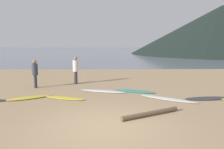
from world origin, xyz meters
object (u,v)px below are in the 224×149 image
Objects in this scene: surfboard_4 at (103,91)px; surfboard_7 at (208,98)px; surfboard_6 at (168,99)px; surfboard_2 at (29,98)px; surfboard_3 at (65,98)px; surfboard_5 at (135,91)px; driftwood_log at (151,113)px; person_1 at (76,68)px; person_0 at (35,72)px.

surfboard_4 is 1.14× the size of surfboard_7.
surfboard_7 reaches higher than surfboard_6.
surfboard_4 is at bearing 155.88° from surfboard_7.
surfboard_2 is 0.98× the size of surfboard_3.
surfboard_2 is 0.90× the size of surfboard_5.
surfboard_6 is 1.12× the size of driftwood_log.
surfboard_2 is 0.80× the size of surfboard_4.
surfboard_3 is 0.75× the size of surfboard_6.
surfboard_2 is 1.16× the size of person_1.
driftwood_log is (-1.22, -2.20, 0.05)m from surfboard_6.
person_1 is 7.03m from driftwood_log.
surfboard_6 is at bearing 174.91° from surfboard_7.
surfboard_7 is (1.86, 0.02, 0.00)m from surfboard_6.
surfboard_4 is 4.13m from person_0.
surfboard_5 is at bearing 164.42° from surfboard_6.
surfboard_6 is (4.72, -0.24, -0.00)m from surfboard_3.
surfboard_3 is at bearing -148.18° from surfboard_6.
surfboard_5 is at bearing 91.27° from driftwood_log.
surfboard_2 reaches higher than surfboard_5.
surfboard_6 is at bearing -136.82° from person_1.
surfboard_7 is at bearing -107.59° from person_0.
driftwood_log is (-3.08, -2.22, 0.05)m from surfboard_7.
person_1 reaches higher than surfboard_6.
person_1 is at bearing 168.92° from surfboard_5.
person_1 is (-6.57, 3.82, 0.97)m from surfboard_7.
surfboard_5 is at bearing 148.07° from surfboard_7.
person_0 is at bearing 71.43° from surfboard_2.
surfboard_4 reaches higher than surfboard_6.
surfboard_6 is 1.68× the size of person_0.
surfboard_5 is 4.21m from person_1.
person_1 is at bearing -62.65° from person_0.
surfboard_2 is at bearing -148.13° from surfboard_6.
person_0 is 0.94× the size of person_1.
surfboard_5 is 5.74m from person_0.
person_1 is (2.14, 1.13, 0.06)m from person_0.
person_1 reaches higher than surfboard_7.
surfboard_4 is 1.67m from surfboard_5.
surfboard_3 is 4.72m from surfboard_6.
person_0 is at bearing -169.07° from surfboard_5.
person_0 reaches higher than surfboard_4.
surfboard_7 is (8.24, -0.30, -0.01)m from surfboard_2.
surfboard_7 is at bearing -31.79° from surfboard_2.
surfboard_2 reaches higher than surfboard_4.
driftwood_log reaches higher than surfboard_3.
person_0 is at bearing -178.09° from surfboard_4.
surfboard_3 reaches higher than surfboard_5.
surfboard_7 is at bearing -0.72° from surfboard_4.
surfboard_4 is (3.41, 1.30, -0.01)m from surfboard_2.
person_1 is (-3.41, 2.26, 0.97)m from surfboard_5.
surfboard_4 is at bearing -173.86° from surfboard_6.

